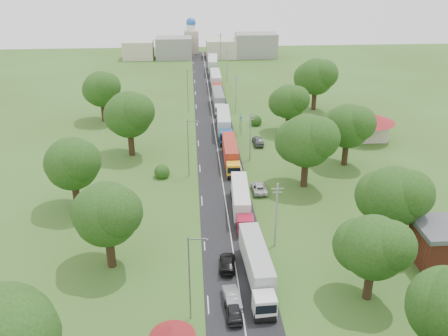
{
  "coord_description": "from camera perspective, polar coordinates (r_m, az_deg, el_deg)",
  "views": [
    {
      "loc": [
        -4.86,
        -61.27,
        35.9
      ],
      "look_at": [
        0.16,
        11.32,
        3.0
      ],
      "focal_mm": 40.0,
      "sensor_mm": 36.0,
      "label": 1
    }
  ],
  "objects": [
    {
      "name": "tree_5",
      "position": [
        88.61,
        13.96,
        4.71
      ],
      "size": [
        8.8,
        8.8,
        11.07
      ],
      "color": "#382616",
      "rests_on": "ground"
    },
    {
      "name": "truck_6",
      "position": [
        153.41,
        -1.27,
        11.68
      ],
      "size": [
        3.37,
        15.75,
        4.35
      ],
      "color": "#25632B",
      "rests_on": "ground"
    },
    {
      "name": "truck_3",
      "position": [
        102.46,
        -0.02,
        5.13
      ],
      "size": [
        2.98,
        14.99,
        4.15
      ],
      "color": "navy",
      "rests_on": "ground"
    },
    {
      "name": "truck_0",
      "position": [
        58.41,
        3.81,
        -11.12
      ],
      "size": [
        2.98,
        14.14,
        3.91
      ],
      "color": "silver",
      "rests_on": "ground"
    },
    {
      "name": "church",
      "position": [
        181.85,
        -3.75,
        14.62
      ],
      "size": [
        5.0,
        5.0,
        12.3
      ],
      "color": "#BEB79E",
      "rests_on": "ground"
    },
    {
      "name": "tree_12",
      "position": [
        91.55,
        -10.82,
        6.05
      ],
      "size": [
        9.6,
        9.6,
        12.05
      ],
      "color": "#382616",
      "rests_on": "ground"
    },
    {
      "name": "pole_5",
      "position": [
        169.49,
        -0.4,
        13.72
      ],
      "size": [
        1.6,
        0.24,
        9.0
      ],
      "color": "gray",
      "rests_on": "ground"
    },
    {
      "name": "tree_7",
      "position": [
        118.48,
        10.42,
        10.24
      ],
      "size": [
        9.6,
        9.6,
        12.05
      ],
      "color": "#382616",
      "rests_on": "ground"
    },
    {
      "name": "tree_9",
      "position": [
        44.77,
        -23.81,
        -16.97
      ],
      "size": [
        9.6,
        9.6,
        12.05
      ],
      "color": "#382616",
      "rests_on": "ground"
    },
    {
      "name": "house_cream",
      "position": [
        102.89,
        16.13,
        5.08
      ],
      "size": [
        10.08,
        10.08,
        5.8
      ],
      "color": "#BEB79E",
      "rests_on": "ground"
    },
    {
      "name": "tree_6",
      "position": [
        102.7,
        7.42,
        7.55
      ],
      "size": [
        8.0,
        8.0,
        10.1
      ],
      "color": "#382616",
      "rests_on": "ground"
    },
    {
      "name": "tree_13",
      "position": [
        111.87,
        -13.84,
        8.78
      ],
      "size": [
        8.8,
        8.8,
        11.07
      ],
      "color": "#382616",
      "rests_on": "ground"
    },
    {
      "name": "pole_4",
      "position": [
        142.12,
        0.33,
        11.64
      ],
      "size": [
        1.6,
        0.24,
        9.0
      ],
      "color": "gray",
      "rests_on": "ground"
    },
    {
      "name": "car_verge_far",
      "position": [
        97.34,
        3.91,
        3.15
      ],
      "size": [
        1.97,
        4.81,
        1.63
      ],
      "primitive_type": "imported",
      "rotation": [
        0.0,
        0.0,
        3.15
      ],
      "color": "#4E5055",
      "rests_on": "ground"
    },
    {
      "name": "truck_2",
      "position": [
        88.13,
        0.75,
        1.69
      ],
      "size": [
        2.48,
        13.5,
        3.74
      ],
      "color": "yellow",
      "rests_on": "ground"
    },
    {
      "name": "car_verge_near",
      "position": [
        78.81,
        4.02,
        -2.28
      ],
      "size": [
        2.35,
        4.9,
        1.35
      ],
      "primitive_type": "imported",
      "rotation": [
        0.0,
        0.0,
        3.17
      ],
      "color": "#B7B7B7",
      "rests_on": "ground"
    },
    {
      "name": "pole_2",
      "position": [
        88.6,
        3.02,
        3.67
      ],
      "size": [
        1.6,
        0.24,
        9.0
      ],
      "color": "gray",
      "rests_on": "ground"
    },
    {
      "name": "car_lane_front",
      "position": [
        54.35,
        1.1,
        -16.0
      ],
      "size": [
        1.86,
        4.31,
        1.45
      ],
      "primitive_type": "imported",
      "rotation": [
        0.0,
        0.0,
        3.18
      ],
      "color": "black",
      "rests_on": "ground"
    },
    {
      "name": "distant_town",
      "position": [
        174.39,
        -2.13,
        13.6
      ],
      "size": [
        52.0,
        8.0,
        8.0
      ],
      "color": "gray",
      "rests_on": "ground"
    },
    {
      "name": "tree_10",
      "position": [
        59.74,
        -13.28,
        -5.07
      ],
      "size": [
        8.8,
        8.8,
        11.07
      ],
      "color": "#382616",
      "rests_on": "ground"
    },
    {
      "name": "info_sign",
      "position": [
        102.23,
        1.91,
        5.54
      ],
      "size": [
        0.12,
        3.1,
        4.1
      ],
      "color": "slate",
      "rests_on": "ground"
    },
    {
      "name": "pole_1",
      "position": [
        63.45,
        5.99,
        -5.28
      ],
      "size": [
        1.6,
        0.24,
        9.0
      ],
      "color": "gray",
      "rests_on": "ground"
    },
    {
      "name": "truck_1",
      "position": [
        72.0,
        1.96,
        -3.79
      ],
      "size": [
        2.78,
        13.48,
        3.73
      ],
      "color": "maroon",
      "rests_on": "ground"
    },
    {
      "name": "car_lane_mid",
      "position": [
        55.96,
        0.91,
        -14.58
      ],
      "size": [
        1.99,
        4.66,
        1.5
      ],
      "primitive_type": "imported",
      "rotation": [
        0.0,
        0.0,
        3.23
      ],
      "color": "gray",
      "rests_on": "ground"
    },
    {
      "name": "truck_4",
      "position": [
        118.87,
        -0.63,
        7.78
      ],
      "size": [
        2.47,
        13.91,
        3.86
      ],
      "color": "white",
      "rests_on": "ground"
    },
    {
      "name": "tree_2",
      "position": [
        55.66,
        16.69,
        -8.6
      ],
      "size": [
        8.0,
        8.0,
        10.1
      ],
      "color": "#382616",
      "rests_on": "ground"
    },
    {
      "name": "lamp_2",
      "position": [
        115.33,
        -4.11,
        9.01
      ],
      "size": [
        2.03,
        0.22,
        10.0
      ],
      "color": "slate",
      "rests_on": "ground"
    },
    {
      "name": "lamp_0",
      "position": [
        51.23,
        -3.81,
        -12.06
      ],
      "size": [
        2.03,
        0.22,
        10.0
      ],
      "color": "slate",
      "rests_on": "ground"
    },
    {
      "name": "car_lane_rear",
      "position": [
        61.22,
        0.39,
        -10.79
      ],
      "size": [
        2.31,
        4.85,
        1.37
      ],
      "primitive_type": "imported",
      "rotation": [
        0.0,
        0.0,
        3.06
      ],
      "color": "black",
      "rests_on": "ground"
    },
    {
      "name": "pole_3",
      "position": [
        115.07,
        1.37,
        8.58
      ],
      "size": [
        1.6,
        0.24,
        9.0
      ],
      "color": "gray",
      "rests_on": "ground"
    },
    {
      "name": "tree_11",
      "position": [
        74.35,
        -16.96,
        0.53
      ],
      "size": [
        8.8,
        8.8,
        11.07
      ],
      "color": "#382616",
      "rests_on": "ground"
    },
    {
      "name": "truck_5",
      "position": [
        135.84,
        -0.94,
        9.95
      ],
      "size": [
        2.54,
        14.8,
        4.11
      ],
      "color": "#A9251A",
      "rests_on": "ground"
    },
    {
      "name": "road",
      "position": [
        88.97,
        -0.49,
        0.53
      ],
      "size": [
        8.0,
        200.0,
        0.04
      ],
      "primitive_type": "cube",
      "color": "black",
      "rests_on": "ground"
    },
    {
      "name": "tree_3",
      "position": [
        65.53,
        18.81,
        -3.03
      ],
      "size": [
        8.8,
        8.8,
        11.07
      ],
      "color": "#382616",
      "rests_on": "ground"
    },
    {
      "name": "tree_4",
      "position": [
        78.79,
        9.42,
        3.14
      ],
      "size": [
        9.6,
        9.6,
        12.05
      ],
      "color": "#382616",
      "rests_on": "ground"
    },
    {
      "name": "ground",
      "position": [
        71.17,
        0.5,
        -5.96
      ],
      "size": [
        260.0,
        260.0,
        0.0
      ],
      "primitive_type": "plane",
      "color": "#37521B",
      "rests_on": "ground"
    },
    {
      "name": "lamp_1",
      "position": [
        82.08,
        -4.02,
        2.57
      ],
      "size": [
        2.03,
        0.22,
        10.0
      ],
      "color": "slate",
      "rests_on": "ground"
    }
  ]
}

